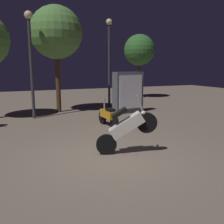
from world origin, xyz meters
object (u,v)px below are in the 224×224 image
Objects in this scene: motorcycle_orange_parked_left at (108,116)px; streetlamp_far at (30,51)px; streetlamp_near at (109,52)px; motorcycle_white_foreground at (126,127)px; kiosk_billboard at (128,92)px.

streetlamp_far is (-2.54, 2.85, 2.59)m from motorcycle_orange_parked_left.
streetlamp_near reaches higher than motorcycle_orange_parked_left.
motorcycle_white_foreground is at bearing -73.27° from streetlamp_far.
kiosk_billboard is at bearing -5.11° from streetlamp_far.
motorcycle_white_foreground is 6.64m from streetlamp_far.
motorcycle_orange_parked_left is at bearing 41.49° from kiosk_billboard.
motorcycle_white_foreground is 6.25m from kiosk_billboard.
streetlamp_far is at bearing -157.14° from streetlamp_near.
streetlamp_far is 2.26× the size of kiosk_billboard.
streetlamp_far is 5.07m from kiosk_billboard.
streetlamp_near is at bearing 89.09° from motorcycle_white_foreground.
motorcycle_orange_parked_left is 5.89m from streetlamp_near.
kiosk_billboard is (0.07, -2.35, -2.16)m from streetlamp_near.
streetlamp_far reaches higher than motorcycle_orange_parked_left.
kiosk_billboard is at bearing -44.13° from motorcycle_orange_parked_left.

